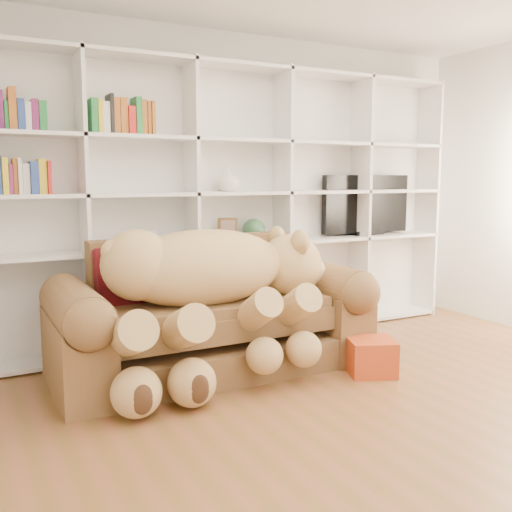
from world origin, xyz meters
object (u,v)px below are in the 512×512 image
teddy_bear (210,284)px  gift_box (371,357)px  sofa (211,321)px  tv (366,205)px

teddy_bear → gift_box: (1.07, -0.47, -0.56)m
teddy_bear → gift_box: teddy_bear is taller
sofa → teddy_bear: teddy_bear is taller
sofa → gift_box: 1.21m
teddy_bear → tv: (2.08, 0.90, 0.47)m
teddy_bear → gift_box: size_ratio=5.72×
sofa → teddy_bear: size_ratio=1.24×
gift_box → teddy_bear: bearing=156.5°
gift_box → tv: size_ratio=0.32×
sofa → tv: size_ratio=2.30×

